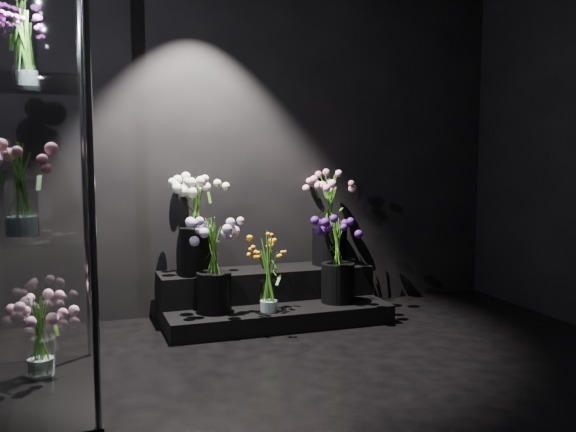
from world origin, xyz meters
name	(u,v)px	position (x,y,z in m)	size (l,w,h in m)	color
floor	(376,399)	(0.00, 0.00, 0.00)	(4.00, 4.00, 0.00)	black
wall_back	(262,133)	(0.00, 2.00, 1.40)	(4.00, 4.00, 0.00)	black
display_riser	(270,299)	(-0.04, 1.67, 0.15)	(1.64, 0.73, 0.36)	black
display_case	(21,176)	(-1.66, 0.38, 1.16)	(0.63, 1.05, 2.31)	black
bouquet_orange_bells	(269,272)	(-0.15, 1.37, 0.42)	(0.30, 0.30, 0.56)	white
bouquet_lilac	(214,258)	(-0.51, 1.49, 0.52)	(0.48, 0.48, 0.67)	black
bouquet_purple	(338,256)	(0.42, 1.47, 0.48)	(0.35, 0.35, 0.63)	black
bouquet_cream_roses	(197,215)	(-0.58, 1.77, 0.79)	(0.50, 0.50, 0.74)	black
bouquet_pink_roses	(330,213)	(0.49, 1.79, 0.77)	(0.39, 0.39, 0.74)	black
bouquet_case_pink	(20,186)	(-1.66, 0.19, 1.12)	(0.37, 0.37, 0.41)	white
bouquet_case_magenta	(26,46)	(-1.63, 0.56, 1.78)	(0.28, 0.28, 0.37)	white
bouquet_case_base_pink	(40,333)	(-1.62, 0.61, 0.34)	(0.35, 0.35, 0.42)	white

